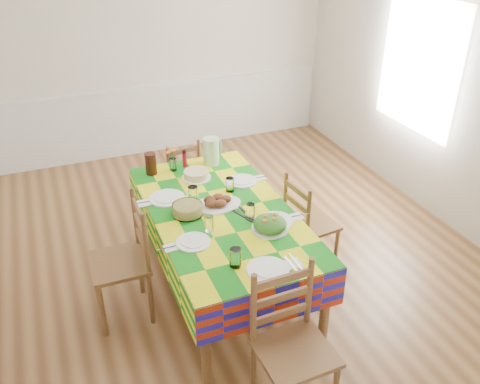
% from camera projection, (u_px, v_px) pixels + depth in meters
% --- Properties ---
extents(room, '(4.58, 5.08, 2.78)m').
position_uv_depth(room, '(232.00, 118.00, 4.45)').
color(room, brown).
rests_on(room, ground).
extents(wainscot, '(4.41, 0.06, 0.92)m').
position_uv_depth(wainscot, '(166.00, 115.00, 6.88)').
color(wainscot, silver).
rests_on(wainscot, room).
extents(window_right, '(0.00, 1.40, 1.40)m').
position_uv_depth(window_right, '(419.00, 65.00, 5.34)').
color(window_right, white).
rests_on(window_right, room).
extents(dining_table, '(1.11, 2.06, 0.80)m').
position_uv_depth(dining_table, '(221.00, 220.00, 4.19)').
color(dining_table, brown).
rests_on(dining_table, room).
extents(setting_near_head, '(0.48, 0.32, 0.14)m').
position_uv_depth(setting_near_head, '(257.00, 265.00, 3.47)').
color(setting_near_head, white).
rests_on(setting_near_head, dining_table).
extents(setting_left_near, '(0.47, 0.28, 0.12)m').
position_uv_depth(setting_left_near, '(198.00, 235.00, 3.79)').
color(setting_left_near, white).
rests_on(setting_left_near, dining_table).
extents(setting_left_far, '(0.55, 0.33, 0.15)m').
position_uv_depth(setting_left_far, '(176.00, 197.00, 4.27)').
color(setting_left_far, white).
rests_on(setting_left_far, dining_table).
extents(setting_right_near, '(0.51, 0.29, 0.13)m').
position_uv_depth(setting_right_near, '(267.00, 217.00, 4.01)').
color(setting_right_near, white).
rests_on(setting_right_near, dining_table).
extents(setting_right_far, '(0.50, 0.29, 0.13)m').
position_uv_depth(setting_right_far, '(239.00, 182.00, 4.51)').
color(setting_right_far, white).
rests_on(setting_right_far, dining_table).
extents(meat_platter, '(0.40, 0.29, 0.08)m').
position_uv_depth(meat_platter, '(217.00, 202.00, 4.20)').
color(meat_platter, white).
rests_on(meat_platter, dining_table).
extents(salad_platter, '(0.29, 0.29, 0.12)m').
position_uv_depth(salad_platter, '(270.00, 224.00, 3.88)').
color(salad_platter, white).
rests_on(salad_platter, dining_table).
extents(pasta_bowl, '(0.25, 0.25, 0.09)m').
position_uv_depth(pasta_bowl, '(187.00, 209.00, 4.08)').
color(pasta_bowl, white).
rests_on(pasta_bowl, dining_table).
extents(cake, '(0.27, 0.27, 0.07)m').
position_uv_depth(cake, '(196.00, 175.00, 4.62)').
color(cake, white).
rests_on(cake, dining_table).
extents(serving_utensils, '(0.15, 0.34, 0.01)m').
position_uv_depth(serving_utensils, '(241.00, 212.00, 4.11)').
color(serving_utensils, black).
rests_on(serving_utensils, dining_table).
extents(flower_vase, '(0.14, 0.12, 0.23)m').
position_uv_depth(flower_vase, '(173.00, 161.00, 4.73)').
color(flower_vase, white).
rests_on(flower_vase, dining_table).
extents(hot_sauce, '(0.04, 0.04, 0.17)m').
position_uv_depth(hot_sauce, '(185.00, 158.00, 4.80)').
color(hot_sauce, '#A90D20').
rests_on(hot_sauce, dining_table).
extents(green_pitcher, '(0.15, 0.15, 0.26)m').
position_uv_depth(green_pitcher, '(211.00, 151.00, 4.83)').
color(green_pitcher, '#AED495').
rests_on(green_pitcher, dining_table).
extents(tea_pitcher, '(0.10, 0.10, 0.21)m').
position_uv_depth(tea_pitcher, '(151.00, 164.00, 4.66)').
color(tea_pitcher, black).
rests_on(tea_pitcher, dining_table).
extents(name_card, '(0.09, 0.03, 0.02)m').
position_uv_depth(name_card, '(270.00, 280.00, 3.37)').
color(name_card, white).
rests_on(name_card, dining_table).
extents(chair_near, '(0.48, 0.46, 1.06)m').
position_uv_depth(chair_near, '(291.00, 347.00, 3.24)').
color(chair_near, brown).
rests_on(chair_near, room).
extents(chair_far, '(0.46, 0.45, 0.91)m').
position_uv_depth(chair_far, '(180.00, 179.00, 5.37)').
color(chair_far, brown).
rests_on(chair_far, room).
extents(chair_left, '(0.45, 0.47, 1.05)m').
position_uv_depth(chair_left, '(125.00, 261.00, 4.02)').
color(chair_left, brown).
rests_on(chair_left, room).
extents(chair_right, '(0.44, 0.46, 0.94)m').
position_uv_depth(chair_right, '(307.00, 224.00, 4.58)').
color(chair_right, brown).
rests_on(chair_right, room).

